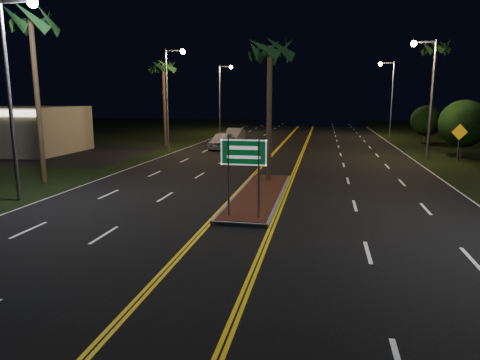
% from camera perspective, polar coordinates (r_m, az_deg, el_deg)
% --- Properties ---
extents(ground, '(120.00, 120.00, 0.00)m').
position_cam_1_polar(ground, '(14.43, -1.59, -8.41)').
color(ground, black).
rests_on(ground, ground).
extents(median_island, '(2.25, 10.25, 0.17)m').
position_cam_1_polar(median_island, '(21.03, 2.57, -1.97)').
color(median_island, gray).
rests_on(median_island, ground).
extents(highway_sign, '(1.80, 0.08, 3.20)m').
position_cam_1_polar(highway_sign, '(16.53, 0.48, 2.67)').
color(highway_sign, gray).
rests_on(highway_sign, ground).
extents(streetlight_left_near, '(1.91, 0.44, 9.00)m').
position_cam_1_polar(streetlight_left_near, '(22.01, -27.81, 11.99)').
color(streetlight_left_near, gray).
rests_on(streetlight_left_near, ground).
extents(streetlight_left_mid, '(1.91, 0.44, 9.00)m').
position_cam_1_polar(streetlight_left_mid, '(39.70, -9.21, 12.07)').
color(streetlight_left_mid, gray).
rests_on(streetlight_left_mid, ground).
extents(streetlight_left_far, '(1.91, 0.44, 9.00)m').
position_cam_1_polar(streetlight_left_far, '(58.88, -2.37, 11.78)').
color(streetlight_left_far, gray).
rests_on(streetlight_left_far, ground).
extents(streetlight_right_mid, '(1.91, 0.44, 9.00)m').
position_cam_1_polar(streetlight_right_mid, '(36.10, 23.72, 11.43)').
color(streetlight_right_mid, gray).
rests_on(streetlight_right_mid, ground).
extents(streetlight_right_far, '(1.91, 0.44, 9.00)m').
position_cam_1_polar(streetlight_right_far, '(55.81, 19.27, 11.24)').
color(streetlight_right_far, gray).
rests_on(streetlight_right_far, ground).
extents(palm_median, '(2.40, 2.40, 8.30)m').
position_cam_1_polar(palm_median, '(24.10, 4.01, 16.86)').
color(palm_median, '#382819').
rests_on(palm_median, ground).
extents(palm_left_near, '(2.40, 2.40, 9.80)m').
position_cam_1_polar(palm_left_near, '(26.61, -26.14, 18.30)').
color(palm_left_near, '#382819').
rests_on(palm_left_near, ground).
extents(palm_left_far, '(2.40, 2.40, 8.80)m').
position_cam_1_polar(palm_left_far, '(44.30, -10.21, 14.61)').
color(palm_left_far, '#382819').
rests_on(palm_left_far, ground).
extents(palm_right_far, '(2.40, 2.40, 10.30)m').
position_cam_1_polar(palm_right_far, '(44.59, 24.65, 15.60)').
color(palm_right_far, '#382819').
rests_on(palm_right_far, ground).
extents(shrub_mid, '(3.78, 3.78, 4.62)m').
position_cam_1_polar(shrub_mid, '(38.92, 27.65, 6.68)').
color(shrub_mid, '#382819').
rests_on(shrub_mid, ground).
extents(shrub_far, '(3.24, 3.24, 3.96)m').
position_cam_1_polar(shrub_far, '(50.51, 23.58, 7.27)').
color(shrub_far, '#382819').
rests_on(shrub_far, ground).
extents(car_near, '(2.49, 5.54, 1.83)m').
position_cam_1_polar(car_near, '(40.62, -2.42, 5.47)').
color(car_near, silver).
rests_on(car_near, ground).
extents(car_far, '(2.24, 5.20, 1.73)m').
position_cam_1_polar(car_far, '(47.03, -0.72, 6.16)').
color(car_far, '#B9B9C3').
rests_on(car_far, ground).
extents(warning_sign, '(1.18, 0.20, 2.83)m').
position_cam_1_polar(warning_sign, '(36.15, 27.18, 5.13)').
color(warning_sign, gray).
rests_on(warning_sign, ground).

